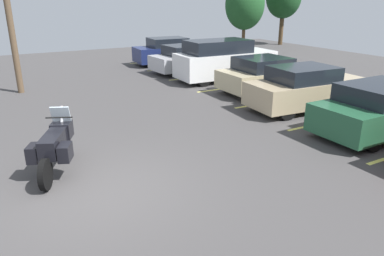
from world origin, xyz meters
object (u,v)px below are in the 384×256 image
at_px(car_silver, 193,58).
at_px(car_navy, 172,51).
at_px(motorcycle_touring, 55,145).
at_px(car_tan, 307,88).
at_px(car_white, 224,60).
at_px(car_champagne, 268,75).

bearing_deg(car_silver, car_navy, 178.07).
xyz_separation_m(car_navy, car_silver, (2.75, -0.09, -0.04)).
height_order(motorcycle_touring, car_tan, car_tan).
bearing_deg(motorcycle_touring, car_tan, 95.91).
height_order(car_white, car_champagne, car_white).
relative_size(car_white, car_tan, 1.08).
xyz_separation_m(motorcycle_touring, car_silver, (-9.02, 8.67, 0.07)).
height_order(car_navy, car_silver, car_navy).
distance_m(car_navy, car_silver, 2.75).
bearing_deg(motorcycle_touring, car_navy, 143.32).
distance_m(motorcycle_touring, car_white, 11.01).
bearing_deg(car_navy, car_silver, -1.93).
xyz_separation_m(car_navy, car_tan, (10.86, -0.02, -0.01)).
relative_size(motorcycle_touring, car_silver, 0.44).
xyz_separation_m(car_white, car_champagne, (2.92, 0.25, -0.23)).
relative_size(motorcycle_touring, car_white, 0.43).
distance_m(car_navy, car_champagne, 8.26).
distance_m(motorcycle_touring, car_champagne, 9.82).
height_order(car_champagne, car_tan, car_tan).
bearing_deg(car_white, car_champagne, 4.88).
bearing_deg(car_tan, car_silver, -179.49).
relative_size(motorcycle_touring, car_champagne, 0.50).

